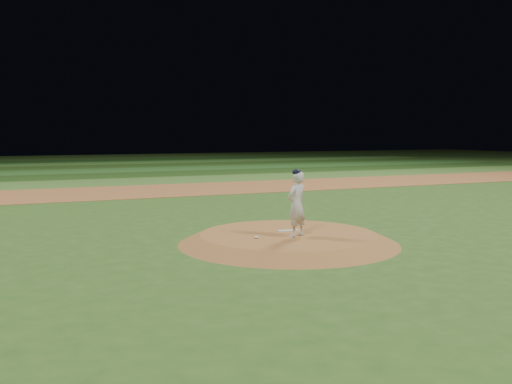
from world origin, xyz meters
TOP-DOWN VIEW (x-y plane):
  - ground at (0.00, 0.00)m, footprint 120.00×120.00m
  - infield_dirt_band at (0.00, 14.00)m, footprint 70.00×6.00m
  - outfield_stripe_0 at (0.00, 19.50)m, footprint 70.00×5.00m
  - outfield_stripe_1 at (0.00, 24.50)m, footprint 70.00×5.00m
  - outfield_stripe_2 at (0.00, 29.50)m, footprint 70.00×5.00m
  - outfield_stripe_3 at (0.00, 34.50)m, footprint 70.00×5.00m
  - outfield_stripe_4 at (0.00, 39.50)m, footprint 70.00×5.00m
  - outfield_stripe_5 at (0.00, 44.50)m, footprint 70.00×5.00m
  - pitchers_mound at (0.00, 0.00)m, footprint 5.50×5.50m
  - pitching_rubber at (0.15, 0.31)m, footprint 0.58×0.19m
  - rosin_bag at (-1.01, -0.30)m, footprint 0.11×0.11m
  - pitcher_on_mound at (-0.02, -0.47)m, footprint 0.68×0.58m

SIDE VIEW (x-z plane):
  - ground at x=0.00m, z-range 0.00..0.00m
  - outfield_stripe_0 at x=0.00m, z-range 0.00..0.02m
  - outfield_stripe_1 at x=0.00m, z-range 0.00..0.02m
  - outfield_stripe_2 at x=0.00m, z-range 0.00..0.02m
  - outfield_stripe_3 at x=0.00m, z-range 0.00..0.02m
  - outfield_stripe_4 at x=0.00m, z-range 0.00..0.02m
  - outfield_stripe_5 at x=0.00m, z-range 0.00..0.02m
  - infield_dirt_band at x=0.00m, z-range 0.00..0.02m
  - pitchers_mound at x=0.00m, z-range 0.00..0.25m
  - pitching_rubber at x=0.15m, z-range 0.25..0.28m
  - rosin_bag at x=-1.01m, z-range 0.25..0.31m
  - pitcher_on_mound at x=-0.02m, z-range 0.24..1.88m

